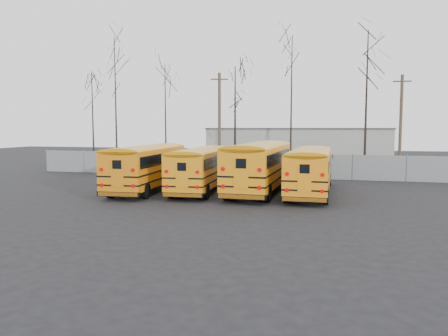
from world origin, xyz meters
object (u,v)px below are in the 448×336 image
(bus_b, at_px, (202,165))
(bus_a, at_px, (148,163))
(bus_c, at_px, (260,163))
(bus_d, at_px, (310,167))
(utility_pole_right, at_px, (401,123))
(utility_pole_left, at_px, (219,120))

(bus_b, bearing_deg, bus_a, -175.21)
(bus_c, relative_size, bus_d, 1.11)
(bus_c, bearing_deg, utility_pole_right, 56.40)
(bus_a, height_order, utility_pole_left, utility_pole_left)
(bus_a, relative_size, utility_pole_left, 1.16)
(bus_a, bearing_deg, utility_pole_left, 83.62)
(utility_pole_left, xyz_separation_m, utility_pole_right, (16.84, 0.49, -0.32))
(bus_b, bearing_deg, utility_pole_left, 97.06)
(bus_a, height_order, bus_b, bus_a)
(bus_c, height_order, utility_pole_left, utility_pole_left)
(bus_b, distance_m, bus_c, 3.81)
(bus_b, relative_size, utility_pole_right, 1.18)
(bus_a, xyz_separation_m, utility_pole_left, (0.78, 15.22, 3.10))
(bus_d, relative_size, utility_pole_right, 1.18)
(bus_b, distance_m, bus_d, 6.97)
(bus_a, xyz_separation_m, utility_pole_right, (17.61, 15.71, 2.78))
(utility_pole_left, bearing_deg, bus_d, -70.96)
(bus_c, relative_size, utility_pole_left, 1.23)
(bus_c, height_order, utility_pole_right, utility_pole_right)
(bus_b, height_order, utility_pole_right, utility_pole_right)
(bus_d, xyz_separation_m, utility_pole_left, (-9.72, 14.52, 3.17))
(bus_c, bearing_deg, utility_pole_left, 116.15)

